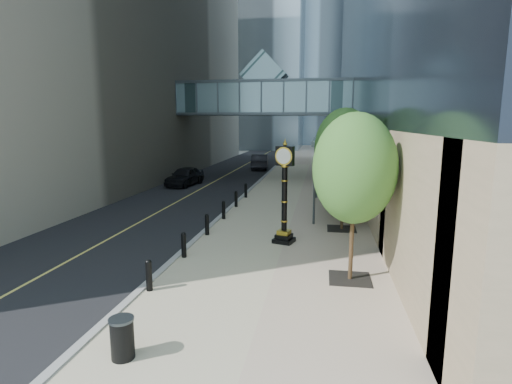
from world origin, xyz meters
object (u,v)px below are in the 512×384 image
trash_bin (122,339)px  pedestrian (340,198)px  car_near (185,176)px  car_far (260,162)px  street_clock (284,200)px

trash_bin → pedestrian: size_ratio=0.53×
pedestrian → car_near: size_ratio=0.37×
pedestrian → car_far: pedestrian is taller
car_far → pedestrian: bearing=104.1°
trash_bin → car_near: (-7.12, 24.29, 0.30)m
pedestrian → car_near: pedestrian is taller
car_far → car_near: bearing=64.5°
car_near → trash_bin: bearing=-66.3°
trash_bin → car_far: 37.34m
street_clock → car_near: bearing=140.2°
car_far → street_clock: bearing=94.3°
street_clock → trash_bin: street_clock is taller
car_near → pedestrian: bearing=-26.1°
street_clock → pedestrian: 7.24m
car_near → car_far: bearing=78.7°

